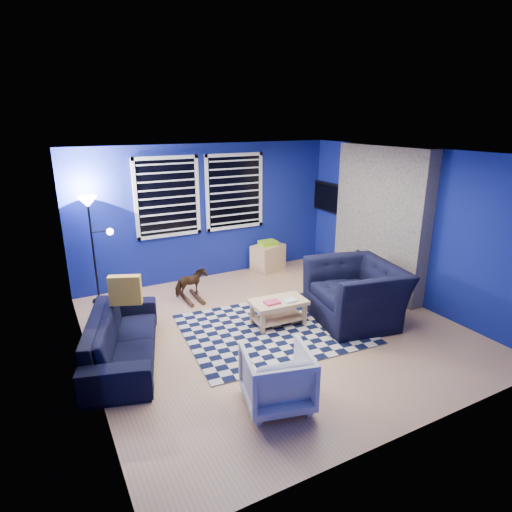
{
  "coord_description": "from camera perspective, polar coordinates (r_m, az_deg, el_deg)",
  "views": [
    {
      "loc": [
        -2.86,
        -4.84,
        2.92
      ],
      "look_at": [
        -0.14,
        0.3,
        1.04
      ],
      "focal_mm": 30.0,
      "sensor_mm": 36.0,
      "label": 1
    }
  ],
  "objects": [
    {
      "name": "ceiling",
      "position": [
        5.63,
        2.75,
        13.59
      ],
      "size": [
        5.0,
        5.0,
        0.0
      ],
      "primitive_type": "plane",
      "rotation": [
        3.14,
        0.0,
        0.0
      ],
      "color": "white",
      "rests_on": "wall_back"
    },
    {
      "name": "throw_pillow",
      "position": [
        5.85,
        -17.05,
        -4.37
      ],
      "size": [
        0.43,
        0.27,
        0.39
      ],
      "primitive_type": "cube",
      "rotation": [
        0.0,
        0.0,
        -0.38
      ],
      "color": "gold",
      "rests_on": "sofa"
    },
    {
      "name": "floor_lamp",
      "position": [
        7.23,
        -21.18,
        4.91
      ],
      "size": [
        0.48,
        0.3,
        1.76
      ],
      "color": "black",
      "rests_on": "floor"
    },
    {
      "name": "floor",
      "position": [
        6.33,
        2.42,
        -9.6
      ],
      "size": [
        5.0,
        5.0,
        0.0
      ],
      "primitive_type": "plane",
      "color": "tan",
      "rests_on": "ground"
    },
    {
      "name": "armchair_big",
      "position": [
        6.58,
        13.15,
        -4.8
      ],
      "size": [
        1.53,
        1.4,
        0.87
      ],
      "primitive_type": "imported",
      "rotation": [
        0.0,
        0.0,
        -1.76
      ],
      "color": "black",
      "rests_on": "floor"
    },
    {
      "name": "fireplace",
      "position": [
        7.66,
        16.07,
        4.18
      ],
      "size": [
        0.65,
        2.0,
        2.5
      ],
      "color": "gray",
      "rests_on": "floor"
    },
    {
      "name": "tv",
      "position": [
        8.79,
        9.85,
        7.66
      ],
      "size": [
        0.07,
        1.0,
        0.58
      ],
      "color": "black",
      "rests_on": "wall_right"
    },
    {
      "name": "coffee_table",
      "position": [
        6.32,
        3.0,
        -6.81
      ],
      "size": [
        0.83,
        0.51,
        0.41
      ],
      "rotation": [
        0.0,
        0.0,
        -0.06
      ],
      "color": "#DEB87D",
      "rests_on": "rug"
    },
    {
      "name": "cabinet",
      "position": [
        8.57,
        1.6,
        -0.14
      ],
      "size": [
        0.72,
        0.58,
        0.61
      ],
      "rotation": [
        0.0,
        0.0,
        0.3
      ],
      "color": "#DEB87D",
      "rests_on": "floor"
    },
    {
      "name": "window_right",
      "position": [
        8.16,
        -2.86,
        8.56
      ],
      "size": [
        1.17,
        0.06,
        1.42
      ],
      "color": "black",
      "rests_on": "wall_back"
    },
    {
      "name": "armchair_bent",
      "position": [
        4.68,
        2.79,
        -15.87
      ],
      "size": [
        0.84,
        0.86,
        0.65
      ],
      "primitive_type": "imported",
      "rotation": [
        0.0,
        0.0,
        2.89
      ],
      "color": "gray",
      "rests_on": "floor"
    },
    {
      "name": "rocking_horse",
      "position": [
        7.22,
        -8.67,
        -3.6
      ],
      "size": [
        0.37,
        0.59,
        0.46
      ],
      "primitive_type": "imported",
      "rotation": [
        0.0,
        0.0,
        1.81
      ],
      "color": "#492C17",
      "rests_on": "floor"
    },
    {
      "name": "window_left",
      "position": [
        7.71,
        -11.71,
        7.66
      ],
      "size": [
        1.17,
        0.06,
        1.42
      ],
      "color": "black",
      "rests_on": "wall_back"
    },
    {
      "name": "sofa",
      "position": [
        5.72,
        -17.38,
        -10.34
      ],
      "size": [
        2.15,
        1.32,
        0.59
      ],
      "primitive_type": "imported",
      "rotation": [
        0.0,
        0.0,
        1.28
      ],
      "color": "black",
      "rests_on": "floor"
    },
    {
      "name": "wall_right",
      "position": [
        7.41,
        19.54,
        3.82
      ],
      "size": [
        0.0,
        5.0,
        5.0
      ],
      "primitive_type": "plane",
      "rotation": [
        1.57,
        0.0,
        -1.57
      ],
      "color": "navy",
      "rests_on": "floor"
    },
    {
      "name": "wall_back",
      "position": [
        8.05,
        -6.5,
        5.8
      ],
      "size": [
        5.0,
        0.0,
        5.0
      ],
      "primitive_type": "plane",
      "rotation": [
        1.57,
        0.0,
        0.0
      ],
      "color": "navy",
      "rests_on": "floor"
    },
    {
      "name": "rug",
      "position": [
        6.3,
        2.26,
        -9.67
      ],
      "size": [
        2.65,
        2.2,
        0.02
      ],
      "primitive_type": "cube",
      "rotation": [
        0.0,
        0.0,
        -0.08
      ],
      "color": "black",
      "rests_on": "floor"
    },
    {
      "name": "wall_left",
      "position": [
        5.13,
        -22.32,
        -2.52
      ],
      "size": [
        0.0,
        5.0,
        5.0
      ],
      "primitive_type": "plane",
      "rotation": [
        1.57,
        0.0,
        1.57
      ],
      "color": "navy",
      "rests_on": "floor"
    }
  ]
}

